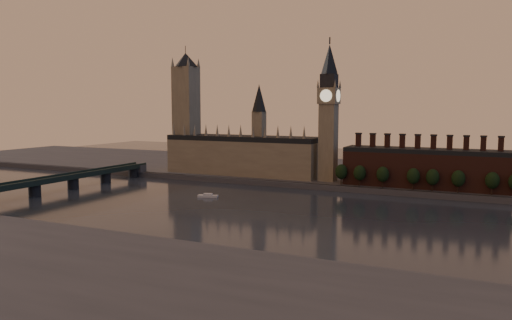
{
  "coord_description": "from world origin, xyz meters",
  "views": [
    {
      "loc": [
        122.41,
        -251.78,
        59.85
      ],
      "look_at": [
        -24.1,
        55.0,
        23.54
      ],
      "focal_mm": 35.0,
      "sensor_mm": 36.0,
      "label": 1
    }
  ],
  "objects_px": {
    "westminster_bridge": "(51,182)",
    "river_boat": "(208,196)",
    "big_ben": "(329,111)",
    "victoria_tower": "(186,108)"
  },
  "relations": [
    {
      "from": "westminster_bridge",
      "to": "river_boat",
      "type": "bearing_deg",
      "value": 16.56
    },
    {
      "from": "victoria_tower",
      "to": "big_ben",
      "type": "relative_size",
      "value": 1.01
    },
    {
      "from": "westminster_bridge",
      "to": "river_boat",
      "type": "height_order",
      "value": "westminster_bridge"
    },
    {
      "from": "victoria_tower",
      "to": "big_ben",
      "type": "bearing_deg",
      "value": -2.2
    },
    {
      "from": "victoria_tower",
      "to": "river_boat",
      "type": "relative_size",
      "value": 7.8
    },
    {
      "from": "victoria_tower",
      "to": "westminster_bridge",
      "type": "xyz_separation_m",
      "value": [
        -35.0,
        -117.7,
        -51.65
      ]
    },
    {
      "from": "big_ben",
      "to": "westminster_bridge",
      "type": "xyz_separation_m",
      "value": [
        -165.0,
        -112.7,
        -49.39
      ]
    },
    {
      "from": "big_ben",
      "to": "river_boat",
      "type": "xyz_separation_m",
      "value": [
        -57.31,
        -80.67,
        -55.81
      ]
    },
    {
      "from": "river_boat",
      "to": "victoria_tower",
      "type": "bearing_deg",
      "value": 113.56
    },
    {
      "from": "victoria_tower",
      "to": "river_boat",
      "type": "xyz_separation_m",
      "value": [
        72.69,
        -85.67,
        -58.07
      ]
    }
  ]
}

